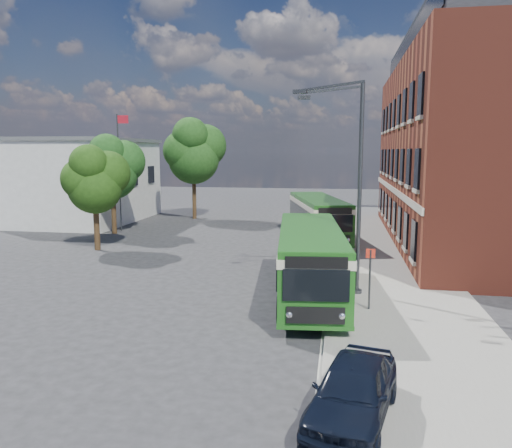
% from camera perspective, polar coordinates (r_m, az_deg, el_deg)
% --- Properties ---
extents(ground, '(120.00, 120.00, 0.00)m').
position_cam_1_polar(ground, '(24.56, -1.02, -6.34)').
color(ground, '#272729').
rests_on(ground, ground).
extents(pavement, '(6.00, 48.00, 0.15)m').
position_cam_1_polar(pavement, '(32.05, 14.12, -2.97)').
color(pavement, gray).
rests_on(pavement, ground).
extents(kerb_line, '(0.12, 48.00, 0.01)m').
position_cam_1_polar(kerb_line, '(31.96, 8.65, -2.97)').
color(kerb_line, beige).
rests_on(kerb_line, ground).
extents(brick_office, '(12.10, 26.00, 14.20)m').
position_cam_1_polar(brick_office, '(36.63, 25.13, 8.73)').
color(brick_office, maroon).
rests_on(brick_office, ground).
extents(white_building, '(9.40, 13.40, 7.30)m').
position_cam_1_polar(white_building, '(47.10, -18.85, 4.79)').
color(white_building, beige).
rests_on(white_building, ground).
extents(flagpole, '(0.95, 0.10, 9.00)m').
position_cam_1_polar(flagpole, '(40.08, -15.32, 6.22)').
color(flagpole, '#323437').
rests_on(flagpole, ground).
extents(street_lamp, '(2.96, 2.38, 9.00)m').
position_cam_1_polar(street_lamp, '(21.40, 10.81, 4.35)').
color(street_lamp, '#323437').
rests_on(street_lamp, ground).
extents(bus_stop_sign, '(0.35, 0.08, 2.52)m').
position_cam_1_polar(bus_stop_sign, '(19.75, 12.88, -5.70)').
color(bus_stop_sign, '#323437').
rests_on(bus_stop_sign, ground).
extents(bus_front, '(3.56, 10.53, 3.02)m').
position_cam_1_polar(bus_front, '(21.24, 6.19, -3.65)').
color(bus_front, '#1E5C19').
rests_on(bus_front, ground).
extents(bus_rear, '(4.92, 10.56, 3.02)m').
position_cam_1_polar(bus_rear, '(34.97, 7.11, 1.07)').
color(bus_rear, '#1B4F17').
rests_on(bus_rear, ground).
extents(parked_car, '(2.54, 4.37, 1.40)m').
position_cam_1_polar(parked_car, '(12.14, 11.03, -18.15)').
color(parked_car, black).
rests_on(parked_car, pavement).
extents(pedestrian_a, '(0.78, 0.75, 1.79)m').
position_cam_1_polar(pedestrian_a, '(18.10, 9.95, -8.42)').
color(pedestrian_a, black).
rests_on(pedestrian_a, pavement).
extents(pedestrian_b, '(0.92, 0.80, 1.61)m').
position_cam_1_polar(pedestrian_b, '(22.59, 10.03, -5.29)').
color(pedestrian_b, black).
rests_on(pedestrian_b, pavement).
extents(tree_left, '(3.93, 3.74, 6.64)m').
position_cam_1_polar(tree_left, '(32.69, -17.93, 4.92)').
color(tree_left, '#362313').
rests_on(tree_left, ground).
extents(tree_mid, '(4.43, 4.21, 7.48)m').
position_cam_1_polar(tree_mid, '(38.93, -16.10, 6.33)').
color(tree_mid, '#362313').
rests_on(tree_mid, ground).
extents(tree_right, '(5.45, 5.18, 9.20)m').
position_cam_1_polar(tree_right, '(46.05, -7.10, 8.31)').
color(tree_right, '#362313').
rests_on(tree_right, ground).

